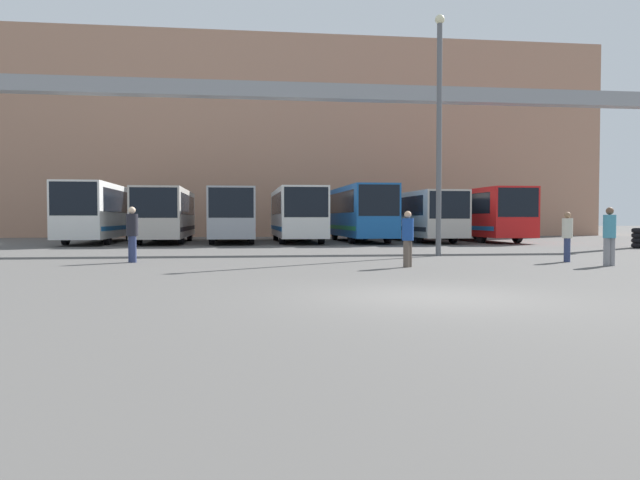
{
  "coord_description": "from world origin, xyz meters",
  "views": [
    {
      "loc": [
        -3.51,
        -10.88,
        1.43
      ],
      "look_at": [
        0.72,
        21.21,
        0.3
      ],
      "focal_mm": 35.0,
      "sensor_mm": 36.0,
      "label": 1
    }
  ],
  "objects_px": {
    "bus_slot_2": "(232,212)",
    "bus_slot_3": "(297,212)",
    "pedestrian_mid_left": "(609,235)",
    "pedestrian_far_center": "(408,237)",
    "bus_slot_0": "(100,210)",
    "lamp_post": "(439,126)",
    "bus_slot_6": "(479,212)",
    "bus_slot_5": "(420,214)",
    "bus_slot_4": "(359,211)",
    "pedestrian_mid_right": "(132,233)",
    "pedestrian_near_right": "(567,235)",
    "bus_slot_1": "(166,212)"
  },
  "relations": [
    {
      "from": "bus_slot_4",
      "to": "pedestrian_mid_left",
      "type": "bearing_deg",
      "value": -79.65
    },
    {
      "from": "bus_slot_6",
      "to": "pedestrian_mid_right",
      "type": "relative_size",
      "value": 6.16
    },
    {
      "from": "bus_slot_5",
      "to": "pedestrian_mid_left",
      "type": "relative_size",
      "value": 6.38
    },
    {
      "from": "bus_slot_0",
      "to": "pedestrian_mid_right",
      "type": "bearing_deg",
      "value": -74.92
    },
    {
      "from": "bus_slot_2",
      "to": "bus_slot_3",
      "type": "height_order",
      "value": "bus_slot_3"
    },
    {
      "from": "bus_slot_2",
      "to": "bus_slot_6",
      "type": "distance_m",
      "value": 15.43
    },
    {
      "from": "pedestrian_near_right",
      "to": "bus_slot_6",
      "type": "bearing_deg",
      "value": -174.13
    },
    {
      "from": "bus_slot_3",
      "to": "pedestrian_far_center",
      "type": "distance_m",
      "value": 19.86
    },
    {
      "from": "bus_slot_0",
      "to": "pedestrian_mid_left",
      "type": "xyz_separation_m",
      "value": [
        19.1,
        -20.66,
        -0.99
      ]
    },
    {
      "from": "bus_slot_3",
      "to": "bus_slot_4",
      "type": "height_order",
      "value": "bus_slot_4"
    },
    {
      "from": "bus_slot_0",
      "to": "bus_slot_2",
      "type": "xyz_separation_m",
      "value": [
        7.71,
        -0.85,
        -0.14
      ]
    },
    {
      "from": "bus_slot_1",
      "to": "bus_slot_6",
      "type": "bearing_deg",
      "value": 0.03
    },
    {
      "from": "bus_slot_0",
      "to": "bus_slot_2",
      "type": "bearing_deg",
      "value": -6.3
    },
    {
      "from": "bus_slot_2",
      "to": "pedestrian_far_center",
      "type": "bearing_deg",
      "value": -74.93
    },
    {
      "from": "pedestrian_mid_left",
      "to": "pedestrian_far_center",
      "type": "bearing_deg",
      "value": -5.59
    },
    {
      "from": "pedestrian_mid_left",
      "to": "pedestrian_far_center",
      "type": "xyz_separation_m",
      "value": [
        -6.14,
        0.29,
        -0.06
      ]
    },
    {
      "from": "bus_slot_1",
      "to": "pedestrian_near_right",
      "type": "relative_size",
      "value": 6.76
    },
    {
      "from": "bus_slot_6",
      "to": "bus_slot_2",
      "type": "bearing_deg",
      "value": -178.33
    },
    {
      "from": "bus_slot_0",
      "to": "pedestrian_mid_right",
      "type": "xyz_separation_m",
      "value": [
        4.66,
        -17.3,
        -0.97
      ]
    },
    {
      "from": "bus_slot_6",
      "to": "pedestrian_mid_right",
      "type": "height_order",
      "value": "bus_slot_6"
    },
    {
      "from": "bus_slot_3",
      "to": "bus_slot_1",
      "type": "bearing_deg",
      "value": 178.8
    },
    {
      "from": "bus_slot_0",
      "to": "bus_slot_1",
      "type": "bearing_deg",
      "value": -6.11
    },
    {
      "from": "bus_slot_4",
      "to": "bus_slot_2",
      "type": "bearing_deg",
      "value": -177.27
    },
    {
      "from": "bus_slot_5",
      "to": "pedestrian_mid_left",
      "type": "height_order",
      "value": "bus_slot_5"
    },
    {
      "from": "pedestrian_mid_left",
      "to": "pedestrian_near_right",
      "type": "relative_size",
      "value": 1.07
    },
    {
      "from": "bus_slot_1",
      "to": "bus_slot_3",
      "type": "height_order",
      "value": "bus_slot_3"
    },
    {
      "from": "pedestrian_mid_left",
      "to": "pedestrian_far_center",
      "type": "relative_size",
      "value": 1.07
    },
    {
      "from": "bus_slot_3",
      "to": "pedestrian_mid_left",
      "type": "distance_m",
      "value": 21.47
    },
    {
      "from": "bus_slot_3",
      "to": "pedestrian_mid_left",
      "type": "height_order",
      "value": "bus_slot_3"
    },
    {
      "from": "bus_slot_2",
      "to": "bus_slot_4",
      "type": "height_order",
      "value": "bus_slot_4"
    },
    {
      "from": "bus_slot_0",
      "to": "pedestrian_near_right",
      "type": "bearing_deg",
      "value": -45.28
    },
    {
      "from": "bus_slot_3",
      "to": "pedestrian_far_center",
      "type": "xyz_separation_m",
      "value": [
        1.4,
        -19.79,
        -0.95
      ]
    },
    {
      "from": "bus_slot_6",
      "to": "pedestrian_mid_right",
      "type": "xyz_separation_m",
      "value": [
        -18.47,
        -16.9,
        -0.88
      ]
    },
    {
      "from": "bus_slot_2",
      "to": "bus_slot_0",
      "type": "bearing_deg",
      "value": 173.7
    },
    {
      "from": "bus_slot_4",
      "to": "pedestrian_mid_right",
      "type": "height_order",
      "value": "bus_slot_4"
    },
    {
      "from": "bus_slot_5",
      "to": "pedestrian_mid_left",
      "type": "bearing_deg",
      "value": -90.48
    },
    {
      "from": "pedestrian_mid_left",
      "to": "pedestrian_near_right",
      "type": "distance_m",
      "value": 1.78
    },
    {
      "from": "pedestrian_near_right",
      "to": "pedestrian_far_center",
      "type": "bearing_deg",
      "value": -56.62
    },
    {
      "from": "bus_slot_1",
      "to": "bus_slot_4",
      "type": "height_order",
      "value": "bus_slot_4"
    },
    {
      "from": "lamp_post",
      "to": "bus_slot_6",
      "type": "bearing_deg",
      "value": 63.0
    },
    {
      "from": "bus_slot_5",
      "to": "pedestrian_far_center",
      "type": "height_order",
      "value": "bus_slot_5"
    },
    {
      "from": "bus_slot_5",
      "to": "pedestrian_far_center",
      "type": "xyz_separation_m",
      "value": [
        -6.31,
        -20.02,
        -0.86
      ]
    },
    {
      "from": "bus_slot_4",
      "to": "pedestrian_far_center",
      "type": "height_order",
      "value": "bus_slot_4"
    },
    {
      "from": "bus_slot_3",
      "to": "bus_slot_6",
      "type": "xyz_separation_m",
      "value": [
        11.57,
        0.17,
        0.02
      ]
    },
    {
      "from": "bus_slot_3",
      "to": "pedestrian_far_center",
      "type": "height_order",
      "value": "bus_slot_3"
    },
    {
      "from": "bus_slot_0",
      "to": "bus_slot_4",
      "type": "distance_m",
      "value": 15.43
    },
    {
      "from": "bus_slot_0",
      "to": "bus_slot_5",
      "type": "relative_size",
      "value": 1.06
    },
    {
      "from": "bus_slot_1",
      "to": "bus_slot_3",
      "type": "distance_m",
      "value": 7.71
    },
    {
      "from": "bus_slot_5",
      "to": "pedestrian_far_center",
      "type": "distance_m",
      "value": 21.01
    },
    {
      "from": "pedestrian_mid_right",
      "to": "pedestrian_near_right",
      "type": "xyz_separation_m",
      "value": [
        14.07,
        -1.62,
        -0.09
      ]
    }
  ]
}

